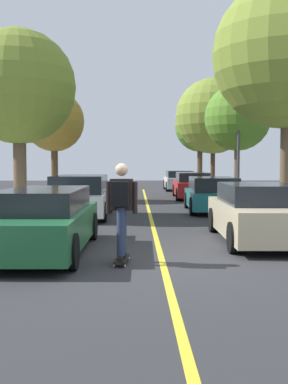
{
  "coord_description": "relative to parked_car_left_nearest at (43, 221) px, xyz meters",
  "views": [
    {
      "loc": [
        -0.48,
        -8.5,
        1.83
      ],
      "look_at": [
        -0.22,
        7.05,
        0.86
      ],
      "focal_mm": 44.01,
      "sensor_mm": 36.0,
      "label": 1
    }
  ],
  "objects": [
    {
      "name": "parked_car_right_nearest",
      "position": [
        4.75,
        1.27,
        0.01
      ],
      "size": [
        1.99,
        4.38,
        1.34
      ],
      "color": "#BCAD89",
      "rests_on": "ground"
    },
    {
      "name": "street_tree_right_near",
      "position": [
        6.73,
        12.96,
        3.31
      ],
      "size": [
        3.16,
        3.16,
        5.41
      ],
      "color": "brown",
      "rests_on": "sidewalk_right"
    },
    {
      "name": "parked_car_right_farthest",
      "position": [
        4.75,
        21.62,
        -0.0
      ],
      "size": [
        1.96,
        4.11,
        1.3
      ],
      "color": "#B7B7BC",
      "rests_on": "ground"
    },
    {
      "name": "parked_car_left_near",
      "position": [
        -0.0,
        6.38,
        0.04
      ],
      "size": [
        2.01,
        4.49,
        1.41
      ],
      "color": "white",
      "rests_on": "ground"
    },
    {
      "name": "ground",
      "position": [
        2.38,
        -1.06,
        -0.65
      ],
      "size": [
        80.0,
        80.0,
        0.0
      ],
      "primitive_type": "plane",
      "color": "#2D2D30"
    },
    {
      "name": "street_tree_left_nearest",
      "position": [
        -1.98,
        6.18,
        3.65
      ],
      "size": [
        3.77,
        3.77,
        6.08
      ],
      "color": "brown",
      "rests_on": "sidewalk_left"
    },
    {
      "name": "street_tree_right_far",
      "position": [
        6.73,
        20.09,
        4.1
      ],
      "size": [
        4.73,
        4.73,
        6.98
      ],
      "color": "#3D2D1E",
      "rests_on": "sidewalk_right"
    },
    {
      "name": "center_line",
      "position": [
        2.38,
        2.94,
        -0.65
      ],
      "size": [
        0.12,
        39.2,
        0.01
      ],
      "primitive_type": "cube",
      "color": "gold",
      "rests_on": "ground"
    },
    {
      "name": "streetlamp",
      "position": [
        6.5,
        11.63,
        2.24
      ],
      "size": [
        0.36,
        0.24,
        4.72
      ],
      "color": "#38383D",
      "rests_on": "sidewalk_right"
    },
    {
      "name": "street_tree_right_farthest",
      "position": [
        6.73,
        26.15,
        3.89
      ],
      "size": [
        3.8,
        3.8,
        6.33
      ],
      "color": "#4C3823",
      "rests_on": "sidewalk_right"
    },
    {
      "name": "street_tree_right_nearest",
      "position": [
        6.73,
        5.67,
        4.65
      ],
      "size": [
        4.78,
        4.78,
        7.56
      ],
      "color": "brown",
      "rests_on": "sidewalk_right"
    },
    {
      "name": "skateboard",
      "position": [
        1.63,
        -1.09,
        -0.56
      ],
      "size": [
        0.29,
        0.86,
        0.1
      ],
      "color": "black",
      "rests_on": "ground"
    },
    {
      "name": "parked_car_right_far",
      "position": [
        4.75,
        14.46,
        0.01
      ],
      "size": [
        1.93,
        4.72,
        1.33
      ],
      "color": "maroon",
      "rests_on": "ground"
    },
    {
      "name": "parked_car_left_nearest",
      "position": [
        0.0,
        0.0,
        0.0
      ],
      "size": [
        1.91,
        4.63,
        1.3
      ],
      "color": "#1E5B33",
      "rests_on": "ground"
    },
    {
      "name": "street_tree_left_near",
      "position": [
        -1.98,
        12.83,
        3.1
      ],
      "size": [
        2.85,
        2.85,
        5.07
      ],
      "color": "#4C3823",
      "rests_on": "sidewalk_left"
    },
    {
      "name": "parked_car_right_near",
      "position": [
        4.75,
        7.9,
        -0.01
      ],
      "size": [
        2.02,
        4.11,
        1.29
      ],
      "color": "#196066",
      "rests_on": "ground"
    },
    {
      "name": "skateboarder",
      "position": [
        1.63,
        -1.12,
        0.43
      ],
      "size": [
        0.59,
        0.71,
        1.72
      ],
      "color": "black",
      "rests_on": "skateboard"
    }
  ]
}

